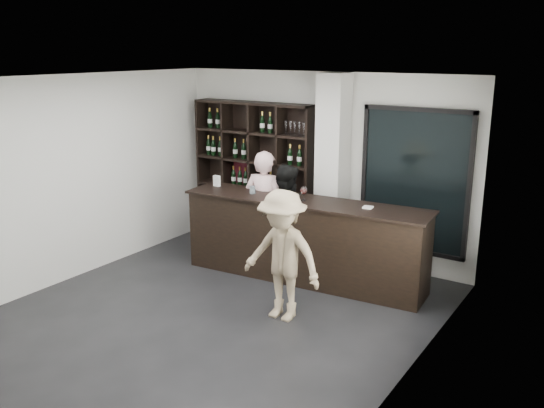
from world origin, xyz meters
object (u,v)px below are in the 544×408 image
Objects in this scene: customer at (282,256)px; tasting_counter at (304,240)px; wine_shelf at (254,175)px; taster_pink at (264,209)px; taster_black at (285,217)px.

tasting_counter is at bearing 109.11° from customer.
customer is (0.40, -1.21, 0.22)m from tasting_counter.
wine_shelf is 1.86m from tasting_counter.
tasting_counter is 2.02× the size of taster_pink.
tasting_counter is 0.54m from taster_black.
customer reaches higher than taster_black.
customer is (1.90, -2.13, -0.39)m from wine_shelf.
taster_pink is 0.37m from taster_black.
wine_shelf is 1.04m from taster_pink.
wine_shelf is at bearing 143.65° from tasting_counter.
wine_shelf is 1.35× the size of taster_pink.
taster_black is at bearing 170.34° from taster_pink.
customer is at bearing -76.36° from tasting_counter.
wine_shelf is 2.88m from customer.
wine_shelf is at bearing 132.48° from customer.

